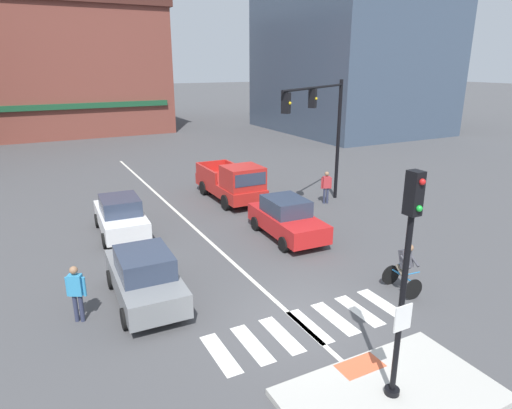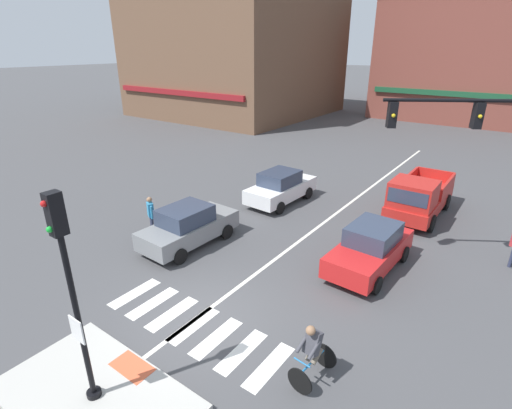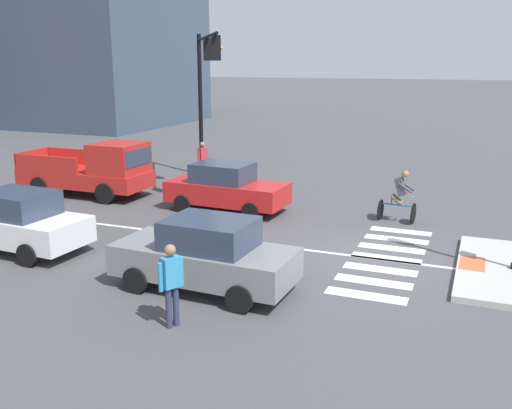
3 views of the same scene
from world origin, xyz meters
name	(u,v)px [view 3 (image 3 of 3)]	position (x,y,z in m)	size (l,w,h in m)	color
ground_plane	(371,256)	(0.00, 0.00, 0.00)	(300.00, 300.00, 0.00)	#474749
tactile_pad_front	(472,263)	(0.00, -2.49, 0.15)	(1.10, 0.60, 0.01)	#DB5B38
crosswalk_stripe_a	(366,295)	(-2.63, -0.39, 0.00)	(0.44, 1.80, 0.01)	silver
crosswalk_stripe_b	(373,282)	(-1.75, -0.39, 0.00)	(0.44, 1.80, 0.01)	silver
crosswalk_stripe_c	(380,269)	(-0.88, -0.39, 0.00)	(0.44, 1.80, 0.01)	silver
crosswalk_stripe_d	(386,258)	(0.00, -0.39, 0.00)	(0.44, 1.80, 0.01)	silver
crosswalk_stripe_e	(391,248)	(0.88, -0.39, 0.00)	(0.44, 1.80, 0.01)	silver
crosswalk_stripe_f	(396,239)	(1.75, -0.39, 0.00)	(0.44, 1.80, 0.01)	silver
crosswalk_stripe_g	(401,231)	(2.63, -0.39, 0.00)	(0.44, 1.80, 0.01)	silver
lane_centre_line	(63,219)	(-0.14, 10.00, 0.00)	(0.14, 28.00, 0.01)	silver
traffic_light_mast	(205,78)	(6.30, 8.01, 4.34)	(5.60, 3.63, 6.11)	black
building_corner_left	(72,22)	(24.82, 29.36, 8.03)	(14.69, 18.22, 16.02)	#3D4C60
car_red_eastbound_mid	(226,187)	(2.89, 5.55, 0.81)	(1.99, 4.17, 1.64)	red
car_white_westbound_far	(15,221)	(-3.08, 9.02, 0.81)	(1.99, 4.17, 1.64)	white
car_grey_westbound_near	(206,255)	(-3.58, 3.04, 0.81)	(1.95, 4.15, 1.64)	slate
pickup_truck_red_eastbound_far	(95,171)	(3.03, 11.06, 0.98)	(2.07, 5.10, 2.08)	red
cyclist	(400,195)	(3.66, -0.16, 0.87)	(0.76, 1.15, 1.68)	black
pedestrian_at_curb_left	(171,279)	(-5.51, 2.80, 0.98)	(0.50, 0.36, 1.67)	#2D334C
pedestrian_waiting_far_side	(203,158)	(7.07, 8.58, 0.98)	(0.52, 0.34, 1.67)	#2D334C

